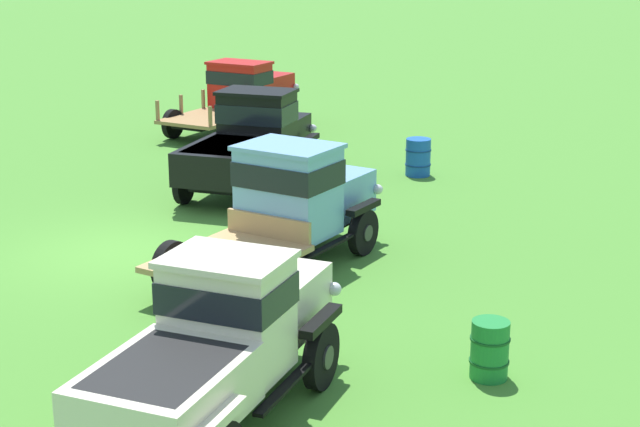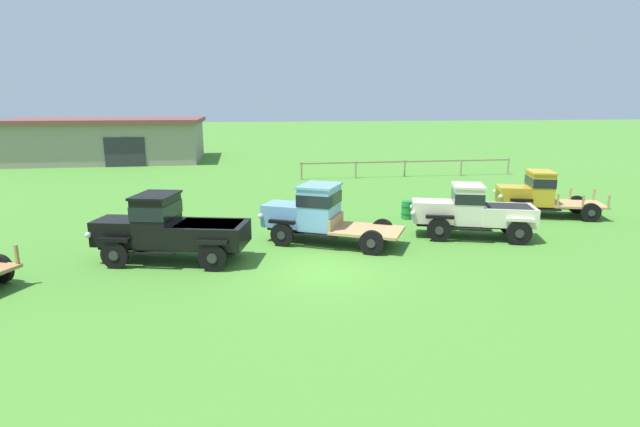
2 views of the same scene
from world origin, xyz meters
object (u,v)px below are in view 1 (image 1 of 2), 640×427
Objects in this scene: vintage_truck_second_in_line at (251,141)px; oil_drum_near_fence at (418,157)px; oil_drum_beside_row at (490,350)px; vintage_truck_midrow_center at (292,201)px; vintage_truck_far_side at (220,341)px; vintage_truck_foreground_near at (244,93)px.

vintage_truck_second_in_line reaches higher than oil_drum_near_fence.
vintage_truck_second_in_line is 10.96m from oil_drum_beside_row.
vintage_truck_far_side is at bearing -2.66° from vintage_truck_midrow_center.
vintage_truck_foreground_near reaches higher than oil_drum_beside_row.
oil_drum_near_fence reaches higher than oil_drum_beside_row.
vintage_truck_second_in_line is at bearing -173.93° from vintage_truck_far_side.
vintage_truck_far_side is 5.29× the size of oil_drum_near_fence.
vintage_truck_midrow_center is 5.90× the size of oil_drum_near_fence.
vintage_truck_second_in_line is at bearing 9.76° from vintage_truck_foreground_near.
vintage_truck_far_side is (11.35, 1.21, -0.06)m from vintage_truck_second_in_line.
vintage_truck_midrow_center is at bearing 177.34° from vintage_truck_far_side.
vintage_truck_foreground_near is 1.02× the size of vintage_truck_second_in_line.
vintage_truck_second_in_line is 11.42m from vintage_truck_far_side.
vintage_truck_far_side is at bearing 6.07° from vintage_truck_second_in_line.
vintage_truck_foreground_near is 0.99× the size of vintage_truck_midrow_center.
oil_drum_beside_row is 11.46m from oil_drum_near_fence.
vintage_truck_foreground_near is 5.87× the size of oil_drum_near_fence.
vintage_truck_midrow_center is 6.17m from vintage_truck_far_side.
vintage_truck_foreground_near is at bearing -172.48° from vintage_truck_far_side.
oil_drum_beside_row is at bearing 3.55° from oil_drum_near_fence.
vintage_truck_foreground_near is 18.14m from oil_drum_beside_row.
vintage_truck_second_in_line is 1.09× the size of vintage_truck_far_side.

